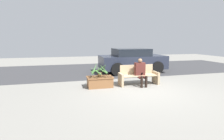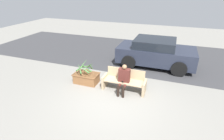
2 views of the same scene
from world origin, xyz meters
name	(u,v)px [view 2 (image 2 of 2)]	position (x,y,z in m)	size (l,w,h in m)	color
ground_plane	(112,101)	(0.00, 0.00, 0.00)	(30.00, 30.00, 0.00)	gray
road_surface	(140,54)	(0.00, 5.20, 0.00)	(20.00, 6.00, 0.01)	#38383A
bench	(124,81)	(0.19, 0.91, 0.39)	(1.72, 0.56, 0.84)	tan
person_seated	(124,78)	(0.21, 0.72, 0.62)	(0.43, 0.61, 1.15)	#51231E
planter_box	(86,78)	(-1.50, 0.91, 0.23)	(1.05, 0.66, 0.43)	brown
potted_plant	(85,68)	(-1.52, 0.91, 0.69)	(0.74, 0.74, 0.58)	brown
parked_car	(155,52)	(1.02, 3.79, 0.72)	(3.85, 1.98, 1.42)	#232838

